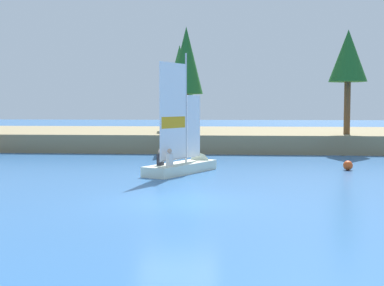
% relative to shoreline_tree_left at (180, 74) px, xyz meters
% --- Properties ---
extents(ground_plane, '(200.00, 200.00, 0.00)m').
position_rel_shoreline_tree_left_xyz_m(ground_plane, '(2.38, -23.21, -5.36)').
color(ground_plane, '#2D609E').
extents(shore_bank, '(80.00, 14.64, 1.18)m').
position_rel_shoreline_tree_left_xyz_m(shore_bank, '(2.38, 0.55, -4.77)').
color(shore_bank, '#897A56').
rests_on(shore_bank, ground).
extents(shoreline_tree_left, '(2.28, 2.28, 6.34)m').
position_rel_shoreline_tree_left_xyz_m(shoreline_tree_left, '(0.00, 0.00, 0.00)').
color(shoreline_tree_left, brown).
rests_on(shoreline_tree_left, shore_bank).
extents(shoreline_tree_midleft, '(2.24, 2.24, 7.16)m').
position_rel_shoreline_tree_left_xyz_m(shoreline_tree_midleft, '(0.84, -3.67, 0.67)').
color(shoreline_tree_midleft, brown).
rests_on(shoreline_tree_midleft, shore_bank).
extents(shoreline_tree_centre, '(2.44, 2.44, 6.71)m').
position_rel_shoreline_tree_left_xyz_m(shoreline_tree_centre, '(11.35, -4.52, 0.77)').
color(shoreline_tree_centre, brown).
rests_on(shoreline_tree_centre, shore_bank).
extents(sailboat, '(3.26, 4.87, 5.71)m').
position_rel_shoreline_tree_left_xyz_m(sailboat, '(2.04, -15.48, -4.90)').
color(sailboat, silver).
rests_on(sailboat, ground).
extents(channel_buoy, '(0.45, 0.45, 0.45)m').
position_rel_shoreline_tree_left_xyz_m(channel_buoy, '(9.44, -14.35, -5.14)').
color(channel_buoy, '#E54C19').
rests_on(channel_buoy, ground).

